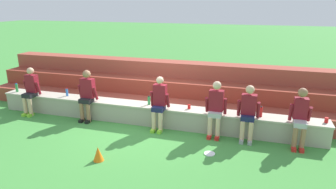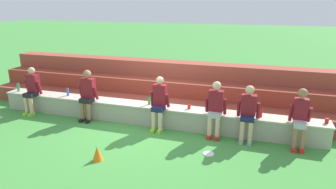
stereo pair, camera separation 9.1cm
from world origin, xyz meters
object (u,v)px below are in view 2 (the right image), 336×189
(plastic_cup_right_end, at_px, (327,121))
(frisbee, at_px, (209,154))
(person_center, at_px, (159,102))
(water_bottle_center_gap, at_px, (68,92))
(person_rightmost_edge, at_px, (300,117))
(plastic_cup_middle, at_px, (189,107))
(water_bottle_near_left, at_px, (261,112))
(sports_cone, at_px, (97,153))
(person_left_of_center, at_px, (87,93))
(water_bottle_mid_left, at_px, (149,100))
(water_bottle_mid_right, at_px, (18,87))
(person_right_of_center, at_px, (215,107))
(person_far_left, at_px, (32,89))
(person_far_right, at_px, (248,112))

(plastic_cup_right_end, height_order, frisbee, plastic_cup_right_end)
(person_center, relative_size, water_bottle_center_gap, 5.83)
(plastic_cup_right_end, bearing_deg, person_center, -175.67)
(person_rightmost_edge, bearing_deg, plastic_cup_middle, 174.14)
(water_bottle_near_left, distance_m, sports_cone, 3.99)
(person_left_of_center, height_order, person_center, person_left_of_center)
(person_rightmost_edge, height_order, frisbee, person_rightmost_edge)
(plastic_cup_middle, relative_size, plastic_cup_right_end, 0.94)
(person_rightmost_edge, height_order, plastic_cup_right_end, person_rightmost_edge)
(frisbee, bearing_deg, water_bottle_mid_left, 145.85)
(water_bottle_center_gap, bearing_deg, frisbee, -16.22)
(person_left_of_center, distance_m, plastic_cup_middle, 2.91)
(person_rightmost_edge, xyz_separation_m, sports_cone, (-4.13, -1.99, -0.59))
(water_bottle_mid_right, xyz_separation_m, plastic_cup_right_end, (8.84, 0.06, -0.07))
(person_center, xyz_separation_m, sports_cone, (-0.71, -1.97, -0.60))
(person_rightmost_edge, bearing_deg, person_left_of_center, 179.83)
(person_right_of_center, bearing_deg, plastic_cup_middle, 159.15)
(frisbee, bearing_deg, person_left_of_center, 164.42)
(person_far_left, relative_size, person_rightmost_edge, 1.01)
(plastic_cup_right_end, bearing_deg, water_bottle_near_left, -178.09)
(person_far_right, xyz_separation_m, water_bottle_center_gap, (-5.30, 0.33, -0.08))
(person_far_right, relative_size, person_rightmost_edge, 0.99)
(frisbee, bearing_deg, plastic_cup_right_end, 27.27)
(water_bottle_mid_left, xyz_separation_m, sports_cone, (-0.32, -2.28, -0.51))
(person_right_of_center, height_order, water_bottle_mid_left, person_right_of_center)
(person_far_right, xyz_separation_m, person_rightmost_edge, (1.16, 0.01, 0.00))
(plastic_cup_right_end, xyz_separation_m, frisbee, (-2.52, -1.30, -0.60))
(water_bottle_near_left, xyz_separation_m, plastic_cup_middle, (-1.82, 0.04, -0.07))
(person_rightmost_edge, relative_size, water_bottle_mid_right, 5.11)
(plastic_cup_middle, bearing_deg, water_bottle_mid_right, -179.52)
(frisbee, bearing_deg, person_rightmost_edge, 27.95)
(water_bottle_mid_left, height_order, frisbee, water_bottle_mid_left)
(person_left_of_center, bearing_deg, person_rightmost_edge, -0.17)
(plastic_cup_middle, bearing_deg, frisbee, -58.72)
(person_center, relative_size, person_far_right, 1.03)
(person_center, bearing_deg, water_bottle_near_left, 5.72)
(person_far_left, height_order, frisbee, person_far_left)
(person_right_of_center, height_order, person_far_right, person_right_of_center)
(person_left_of_center, xyz_separation_m, person_rightmost_edge, (5.58, -0.02, -0.04))
(water_bottle_center_gap, bearing_deg, person_center, -6.26)
(person_center, distance_m, water_bottle_mid_right, 4.81)
(water_bottle_mid_right, bearing_deg, sports_cone, -28.46)
(sports_cone, bearing_deg, plastic_cup_right_end, 25.64)
(water_bottle_near_left, height_order, water_bottle_mid_left, water_bottle_near_left)
(water_bottle_center_gap, xyz_separation_m, plastic_cup_middle, (3.78, -0.04, -0.06))
(person_far_left, height_order, person_right_of_center, person_right_of_center)
(water_bottle_center_gap, height_order, plastic_cup_right_end, water_bottle_center_gap)
(water_bottle_center_gap, distance_m, plastic_cup_middle, 3.78)
(person_rightmost_edge, xyz_separation_m, water_bottle_near_left, (-0.86, 0.24, -0.07))
(person_right_of_center, distance_m, plastic_cup_right_end, 2.58)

